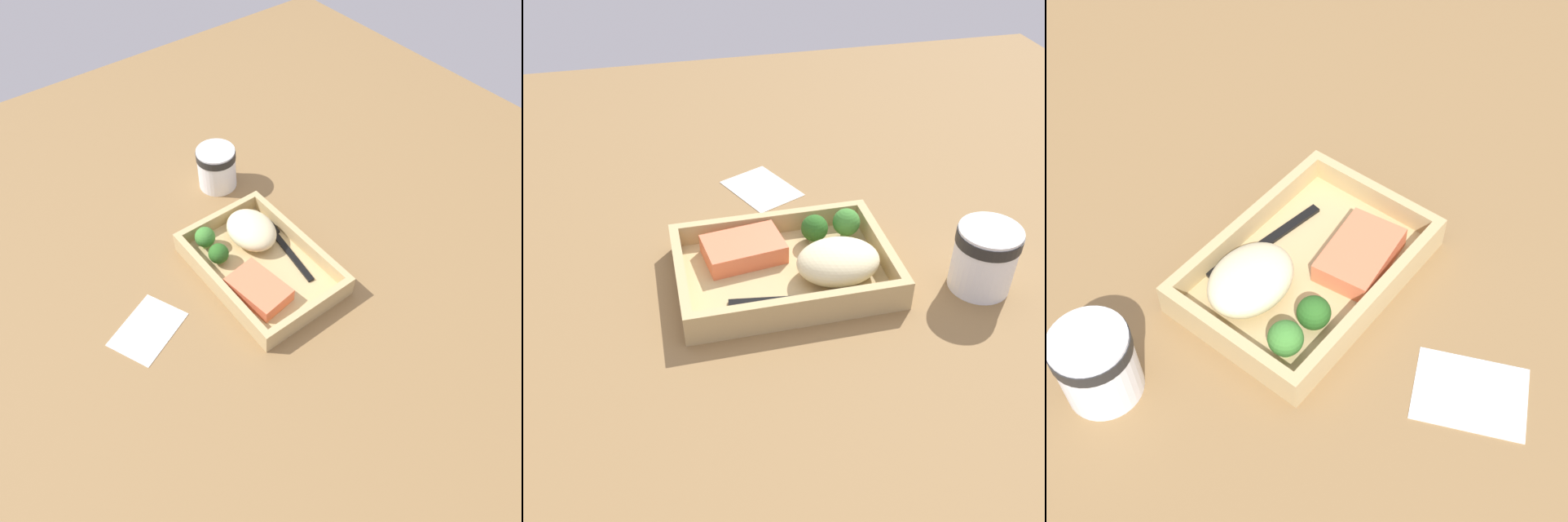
% 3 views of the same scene
% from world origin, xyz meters
% --- Properties ---
extents(ground_plane, '(1.60, 1.60, 0.02)m').
position_xyz_m(ground_plane, '(0.00, 0.00, -0.01)').
color(ground_plane, olive).
extents(takeout_tray, '(0.27, 0.19, 0.01)m').
position_xyz_m(takeout_tray, '(0.00, 0.00, 0.01)').
color(takeout_tray, tan).
rests_on(takeout_tray, ground_plane).
extents(tray_rim, '(0.27, 0.19, 0.03)m').
position_xyz_m(tray_rim, '(0.00, 0.00, 0.03)').
color(tray_rim, tan).
rests_on(tray_rim, takeout_tray).
extents(salmon_fillet, '(0.11, 0.08, 0.03)m').
position_xyz_m(salmon_fillet, '(-0.04, 0.04, 0.02)').
color(salmon_fillet, '#EB7048').
rests_on(salmon_fillet, takeout_tray).
extents(mashed_potatoes, '(0.10, 0.08, 0.05)m').
position_xyz_m(mashed_potatoes, '(0.06, -0.03, 0.04)').
color(mashed_potatoes, beige).
rests_on(mashed_potatoes, takeout_tray).
extents(broccoli_floret_1, '(0.04, 0.04, 0.04)m').
position_xyz_m(broccoli_floret_1, '(0.10, 0.05, 0.04)').
color(broccoli_floret_1, '#86AF5E').
rests_on(broccoli_floret_1, takeout_tray).
extents(broccoli_floret_2, '(0.04, 0.04, 0.04)m').
position_xyz_m(broccoli_floret_2, '(0.05, 0.05, 0.03)').
color(broccoli_floret_2, '#88AF61').
rests_on(broccoli_floret_2, takeout_tray).
extents(fork, '(0.16, 0.04, 0.00)m').
position_xyz_m(fork, '(0.01, -0.06, 0.01)').
color(fork, black).
rests_on(fork, takeout_tray).
extents(paper_cup, '(0.08, 0.08, 0.09)m').
position_xyz_m(paper_cup, '(0.23, -0.07, 0.05)').
color(paper_cup, white).
rests_on(paper_cup, ground_plane).
extents(receipt_slip, '(0.12, 0.14, 0.00)m').
position_xyz_m(receipt_slip, '(0.02, 0.22, 0.00)').
color(receipt_slip, white).
rests_on(receipt_slip, ground_plane).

